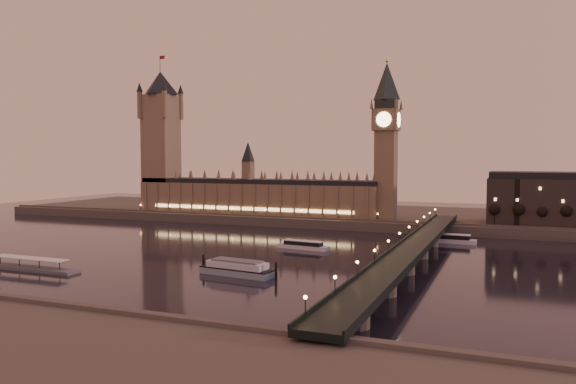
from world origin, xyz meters
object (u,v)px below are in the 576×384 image
object	(u,v)px
pontoon_pier	(31,267)
cruise_boat_b	(451,239)
moored_barge	(237,268)
cruise_boat_a	(303,245)

from	to	relation	value
pontoon_pier	cruise_boat_b	bearing A→B (deg)	42.36
cruise_boat_b	moored_barge	distance (m)	137.95
cruise_boat_b	moored_barge	xyz separation A→B (m)	(-70.52, -118.56, 0.61)
cruise_boat_a	moored_barge	bearing A→B (deg)	-84.84
pontoon_pier	moored_barge	bearing A→B (deg)	15.13
moored_barge	cruise_boat_b	bearing A→B (deg)	66.40
cruise_boat_a	pontoon_pier	bearing A→B (deg)	-126.18
moored_barge	pontoon_pier	size ratio (longest dim) A/B	0.78
cruise_boat_b	moored_barge	world-z (taller)	moored_barge
cruise_boat_b	cruise_boat_a	bearing A→B (deg)	-141.47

